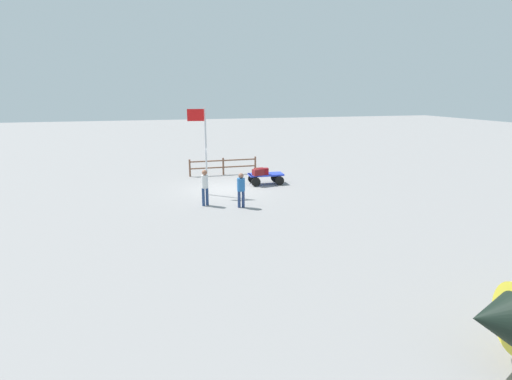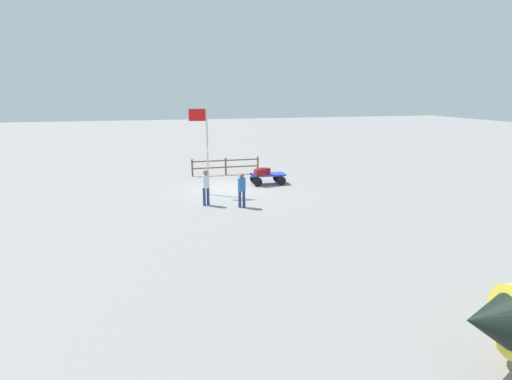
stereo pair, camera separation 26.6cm
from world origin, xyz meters
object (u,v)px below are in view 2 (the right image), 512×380
at_px(worker_lead, 242,187).
at_px(suitcase_grey, 260,172).
at_px(luggage_cart, 267,177).
at_px(suitcase_olive, 261,171).
at_px(flagpole, 205,143).
at_px(worker_trailing, 206,185).
at_px(suitcase_dark, 265,171).

bearing_deg(worker_lead, suitcase_grey, -115.97).
relative_size(luggage_cart, suitcase_olive, 3.67).
height_order(luggage_cart, flagpole, flagpole).
xyz_separation_m(worker_lead, worker_trailing, (1.61, -0.77, 0.04)).
xyz_separation_m(suitcase_dark, worker_trailing, (3.95, 3.43, 0.20)).
bearing_deg(suitcase_olive, worker_trailing, 43.71).
height_order(luggage_cart, suitcase_dark, suitcase_dark).
relative_size(suitcase_dark, worker_trailing, 0.34).
bearing_deg(worker_lead, luggage_cart, -119.84).
xyz_separation_m(luggage_cart, worker_trailing, (4.16, 3.68, 0.58)).
bearing_deg(worker_lead, worker_trailing, -25.63).
bearing_deg(suitcase_dark, luggage_cart, -130.39).
height_order(suitcase_dark, suitcase_olive, suitcase_dark).
relative_size(suitcase_dark, flagpole, 0.13).
relative_size(suitcase_grey, suitcase_olive, 1.25).
distance_m(suitcase_grey, worker_trailing, 4.93).
bearing_deg(worker_lead, flagpole, -65.42).
xyz_separation_m(suitcase_olive, worker_trailing, (3.74, 3.57, 0.21)).
xyz_separation_m(suitcase_olive, flagpole, (3.45, 1.46, 1.97)).
xyz_separation_m(worker_trailing, flagpole, (-0.29, -2.11, 1.77)).
distance_m(luggage_cart, suitcase_olive, 0.57).
distance_m(suitcase_dark, worker_trailing, 5.23).
bearing_deg(flagpole, suitcase_grey, -159.57).
xyz_separation_m(suitcase_dark, flagpole, (3.66, 1.32, 1.97)).
distance_m(luggage_cart, suitcase_dark, 0.50).
bearing_deg(worker_lead, suitcase_olive, -116.15).
distance_m(suitcase_grey, suitcase_olive, 0.26).
bearing_deg(worker_trailing, suitcase_olive, -136.29).
bearing_deg(suitcase_olive, luggage_cart, -165.27).
xyz_separation_m(suitcase_grey, worker_lead, (2.01, 4.12, 0.18)).
height_order(suitcase_grey, flagpole, flagpole).
height_order(luggage_cart, suitcase_olive, suitcase_olive).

